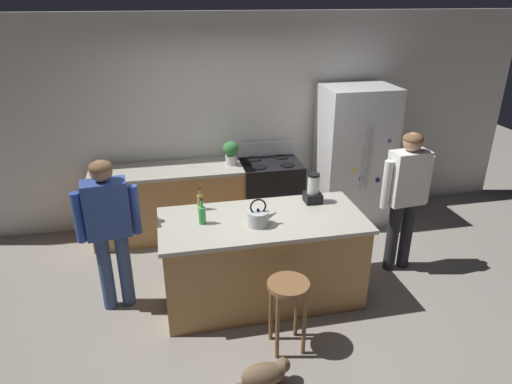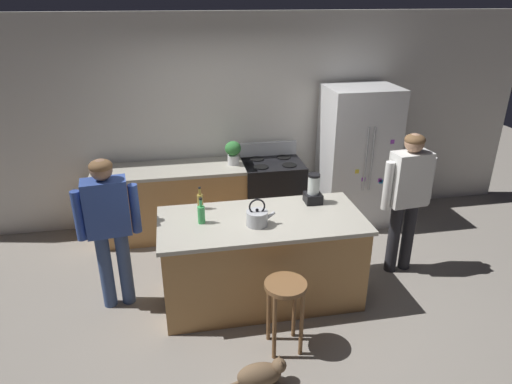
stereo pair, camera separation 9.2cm
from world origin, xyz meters
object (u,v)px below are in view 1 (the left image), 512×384
Objects in this scene: blender_appliance at (313,190)px; bar_stool at (288,298)px; bottle_soda at (202,214)px; tea_kettle at (258,217)px; refrigerator at (354,156)px; person_by_island_left at (109,222)px; bottle_vinegar at (200,201)px; person_by_sink_right at (406,190)px; potted_plant at (231,151)px; cat at (265,374)px; kitchen_island at (262,259)px; stove_range at (270,194)px.

bar_stool is at bearing -117.81° from blender_appliance.
tea_kettle reaches higher than bottle_soda.
refrigerator is 1.18× the size of person_by_island_left.
bottle_vinegar is (-1.15, 0.06, -0.05)m from blender_appliance.
bottle_soda is (-2.19, -0.20, 0.03)m from person_by_sink_right.
bar_stool is 2.45× the size of tea_kettle.
bottle_soda is 0.53m from tea_kettle.
person_by_island_left is 2.03m from blender_appliance.
refrigerator is 7.75× the size of bottle_vinegar.
person_by_island_left reaches higher than potted_plant.
cat is at bearing -73.30° from bottle_soda.
potted_plant is (0.17, 2.68, 0.97)m from cat.
kitchen_island reaches higher than bar_stool.
bottle_soda reaches higher than bottle_vinegar.
refrigerator reaches higher than stove_range.
bottle_soda reaches higher than stove_range.
kitchen_island is 2.22m from refrigerator.
stove_range is at bearing 96.45° from blender_appliance.
bottle_vinegar is at bearing -112.44° from potted_plant.
refrigerator is 3.29m from person_by_island_left.
person_by_sink_right is 3.08× the size of cat.
refrigerator is at bearing -1.77° from potted_plant.
bottle_vinegar is at bearing 176.89° from blender_appliance.
refrigerator is 2.75m from bar_stool.
person_by_sink_right is at bearing -2.70° from bottle_vinegar.
person_by_island_left reaches higher than stove_range.
person_by_sink_right is at bearing 5.30° from bottle_soda.
potted_plant is (1.38, 1.39, 0.14)m from person_by_island_left.
refrigerator is at bearing 44.56° from tea_kettle.
blender_appliance is 1.13× the size of tea_kettle.
person_by_island_left is 0.87m from bottle_soda.
person_by_sink_right is 5.11× the size of blender_appliance.
person_by_island_left is (-1.43, 0.16, 0.48)m from kitchen_island.
bottle_soda is 1.08× the size of bottle_vinegar.
bottle_vinegar reaches higher than stove_range.
stove_range is at bearing 72.58° from tea_kettle.
potted_plant is (-0.06, 1.55, 0.62)m from kitchen_island.
bar_stool is 2.63× the size of bottle_soda.
potted_plant is 1.61m from bottle_soda.
bottle_soda is at bearing 164.52° from tea_kettle.
refrigerator is (1.58, 1.50, 0.46)m from kitchen_island.
person_by_sink_right reaches higher than stove_range.
refrigerator reaches higher than cat.
potted_plant is at bearing 92.09° from kitchen_island.
bottle_vinegar is 0.86× the size of tea_kettle.
blender_appliance is 1.15m from bottle_vinegar.
refrigerator reaches higher than kitchen_island.
refrigerator is 1.64m from potted_plant.
bottle_soda is (-0.57, 0.02, 0.54)m from kitchen_island.
refrigerator is at bearing 23.97° from person_by_island_left.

